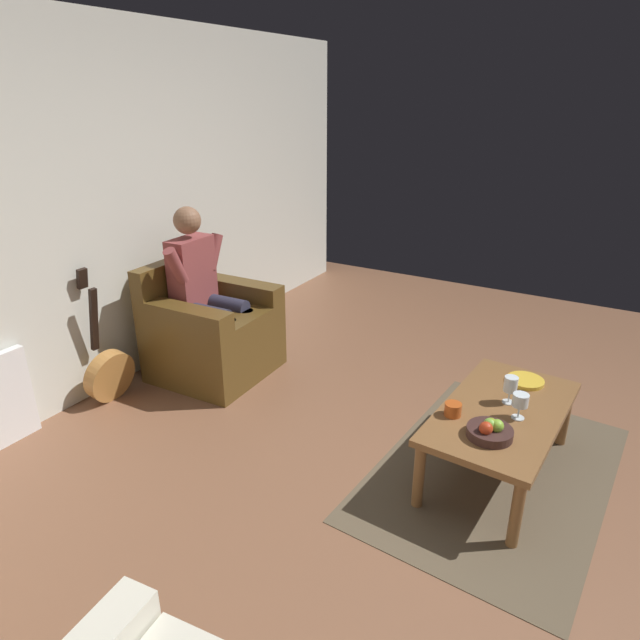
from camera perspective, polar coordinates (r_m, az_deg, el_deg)
name	(u,v)px	position (r m, az deg, el deg)	size (l,w,h in m)	color
ground_plane	(456,473)	(3.50, 13.81, -15.02)	(6.91, 6.91, 0.00)	brown
wall_back	(115,210)	(4.36, -20.36, 10.56)	(6.16, 0.06, 2.59)	silver
rug	(494,471)	(3.57, 17.43, -14.58)	(1.84, 1.21, 0.01)	brown
armchair	(211,333)	(4.44, -11.14, -1.28)	(0.86, 0.82, 0.90)	#533B18
person_seated	(205,287)	(4.32, -11.75, 3.34)	(0.63, 0.57, 1.31)	brown
coffee_table	(502,418)	(3.36, 18.17, -9.51)	(1.19, 0.70, 0.43)	brown
guitar	(109,372)	(4.29, -20.89, -4.97)	(0.38, 0.23, 0.99)	#B67A3B
wine_glass_near	(520,402)	(3.23, 19.88, -7.89)	(0.09, 0.09, 0.15)	silver
wine_glass_far	(511,386)	(3.36, 18.99, -6.41)	(0.08, 0.08, 0.17)	silver
fruit_bowl	(490,430)	(3.05, 17.07, -10.78)	(0.24, 0.24, 0.11)	#39221F
decorative_dish	(525,381)	(3.66, 20.35, -5.88)	(0.22, 0.22, 0.02)	gold
candle_jar	(453,409)	(3.19, 13.50, -8.93)	(0.09, 0.09, 0.07)	#B14A1A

